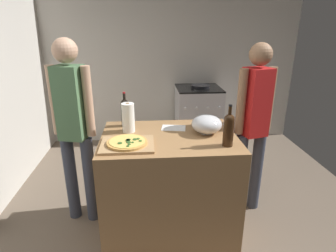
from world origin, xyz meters
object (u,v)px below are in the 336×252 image
object	(u,v)px
pizza	(127,142)
wine_bottle_amber	(229,128)
stove	(198,117)
person_in_stripes	(74,123)
wine_bottle_clear	(125,111)
person_in_red	(253,122)
mixing_bowl	(207,124)
paper_towel_roll	(128,118)

from	to	relation	value
pizza	wine_bottle_amber	size ratio (longest dim) A/B	0.95
pizza	stove	xyz separation A→B (m)	(0.91, 1.96, -0.47)
person_in_stripes	stove	bearing A→B (deg)	48.80
pizza	wine_bottle_clear	bearing A→B (deg)	95.11
pizza	stove	distance (m)	2.21
person_in_red	person_in_stripes	bearing A→B (deg)	-179.80
pizza	wine_bottle_clear	distance (m)	0.47
pizza	wine_bottle_amber	xyz separation A→B (m)	(0.76, -0.05, 0.11)
pizza	person_in_red	size ratio (longest dim) A/B	0.19
person_in_stripes	wine_bottle_clear	bearing A→B (deg)	9.71
wine_bottle_clear	person_in_red	xyz separation A→B (m)	(1.16, -0.07, -0.10)
pizza	mixing_bowl	size ratio (longest dim) A/B	1.20
wine_bottle_amber	stove	world-z (taller)	wine_bottle_amber
paper_towel_roll	stove	xyz separation A→B (m)	(0.91, 1.66, -0.57)
pizza	wine_bottle_clear	size ratio (longest dim) A/B	0.98
paper_towel_roll	stove	distance (m)	1.98
wine_bottle_clear	person_in_stripes	size ratio (longest dim) A/B	0.19
person_in_stripes	person_in_red	size ratio (longest dim) A/B	1.03
stove	wine_bottle_clear	bearing A→B (deg)	-122.19
wine_bottle_amber	person_in_stripes	world-z (taller)	person_in_stripes
mixing_bowl	wine_bottle_amber	world-z (taller)	wine_bottle_amber
paper_towel_roll	stove	world-z (taller)	paper_towel_roll
pizza	person_in_red	world-z (taller)	person_in_red
wine_bottle_clear	person_in_red	distance (m)	1.17
pizza	person_in_stripes	xyz separation A→B (m)	(-0.48, 0.38, 0.03)
stove	person_in_red	size ratio (longest dim) A/B	0.58
wine_bottle_amber	mixing_bowl	bearing A→B (deg)	111.35
person_in_red	stove	bearing A→B (deg)	97.58
pizza	person_in_red	bearing A→B (deg)	18.94
person_in_stripes	paper_towel_roll	bearing A→B (deg)	-8.67
wine_bottle_amber	person_in_red	bearing A→B (deg)	50.18
wine_bottle_amber	person_in_red	distance (m)	0.58
paper_towel_roll	person_in_stripes	xyz separation A→B (m)	(-0.47, 0.07, -0.06)
pizza	person_in_red	distance (m)	1.18
wine_bottle_amber	person_in_stripes	bearing A→B (deg)	160.71
wine_bottle_amber	person_in_red	size ratio (longest dim) A/B	0.20
person_in_stripes	person_in_red	bearing A→B (deg)	0.20
mixing_bowl	person_in_stripes	world-z (taller)	person_in_stripes
wine_bottle_amber	pizza	bearing A→B (deg)	176.00
wine_bottle_clear	stove	world-z (taller)	wine_bottle_clear
person_in_stripes	pizza	bearing A→B (deg)	-38.41
mixing_bowl	person_in_stripes	size ratio (longest dim) A/B	0.15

